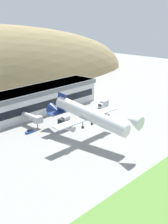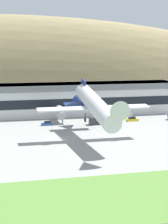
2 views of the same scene
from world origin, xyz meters
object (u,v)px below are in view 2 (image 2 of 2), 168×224
object	(u,v)px
service_car_0	(47,124)
service_car_1	(132,119)
jetway_0	(61,111)
terminal_building	(56,97)
cargo_airplane	(95,105)
fuel_truck	(98,120)

from	to	relation	value
service_car_0	service_car_1	xyz separation A→B (m)	(31.88, 0.72, 0.01)
jetway_0	service_car_1	distance (m)	26.59
terminal_building	jetway_0	xyz separation A→B (m)	(-0.32, -13.77, -3.16)
service_car_0	cargo_airplane	bearing A→B (deg)	-63.78
cargo_airplane	fuel_truck	bearing A→B (deg)	72.49
terminal_building	fuel_truck	xyz separation A→B (m)	(11.70, -21.42, -5.59)
terminal_building	service_car_1	size ratio (longest dim) A/B	22.18
jetway_0	cargo_airplane	distance (m)	29.57
cargo_airplane	fuel_truck	distance (m)	23.42
terminal_building	cargo_airplane	world-z (taller)	cargo_airplane
jetway_0	fuel_truck	bearing A→B (deg)	-32.45
terminal_building	service_car_0	xyz separation A→B (m)	(-6.22, -19.02, -6.53)
cargo_airplane	fuel_truck	world-z (taller)	cargo_airplane
jetway_0	cargo_airplane	world-z (taller)	cargo_airplane
terminal_building	fuel_truck	size ratio (longest dim) A/B	15.55
service_car_1	fuel_truck	xyz separation A→B (m)	(-13.97, -3.11, 0.93)
cargo_airplane	service_car_0	world-z (taller)	cargo_airplane
jetway_0	service_car_1	bearing A→B (deg)	-9.89
fuel_truck	cargo_airplane	bearing A→B (deg)	-107.51
terminal_building	service_car_1	xyz separation A→B (m)	(25.66, -18.31, -6.52)
service_car_1	fuel_truck	size ratio (longest dim) A/B	0.70
cargo_airplane	service_car_0	distance (m)	27.52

